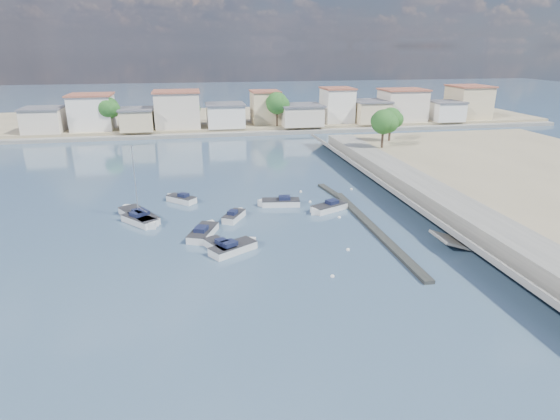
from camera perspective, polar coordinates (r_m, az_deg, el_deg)
name	(u,v)px	position (r m, az deg, el deg)	size (l,w,h in m)	color
ground	(267,168)	(79.13, -1.55, 5.16)	(400.00, 400.00, 0.00)	#2D425B
seawall_walkway	(454,207)	(60.59, 20.43, 0.32)	(5.00, 90.00, 1.80)	slate
breakwater	(364,220)	(55.54, 10.18, -1.21)	(2.00, 31.02, 0.35)	black
far_shore_land	(236,119)	(129.67, -5.40, 10.98)	(160.00, 40.00, 1.40)	gray
far_shore_quay	(245,134)	(109.10, -4.26, 9.28)	(160.00, 2.50, 0.80)	slate
far_town	(286,109)	(115.89, 0.71, 12.18)	(113.01, 12.80, 8.35)	beige
shore_trees	(283,109)	(106.69, 0.40, 12.26)	(74.56, 38.32, 7.92)	#38281E
motorboat_a	(219,246)	(47.60, -7.46, -4.37)	(3.28, 4.46, 1.48)	silver
motorboat_b	(235,216)	(55.58, -5.55, -0.75)	(3.13, 3.99, 1.48)	silver
motorboat_c	(279,203)	(60.03, -0.15, 0.89)	(5.47, 2.52, 1.48)	silver
motorboat_d	(328,208)	(58.36, 5.81, 0.23)	(5.10, 3.73, 1.48)	silver
motorboat_e	(204,232)	(51.28, -9.26, -2.68)	(3.69, 5.52, 1.48)	silver
motorboat_f	(180,199)	(62.86, -12.07, 1.31)	(4.04, 3.90, 1.48)	silver
motorboat_g	(141,221)	(56.12, -16.59, -1.29)	(4.46, 4.81, 1.48)	silver
motorboat_h	(235,248)	(46.98, -5.49, -4.61)	(5.07, 4.12, 1.48)	silver
sailboat	(138,215)	(58.18, -16.97, -0.57)	(5.29, 7.06, 9.00)	silver
mooring_buoys	(329,216)	(56.66, 6.03, -0.72)	(10.90, 25.80, 0.38)	white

